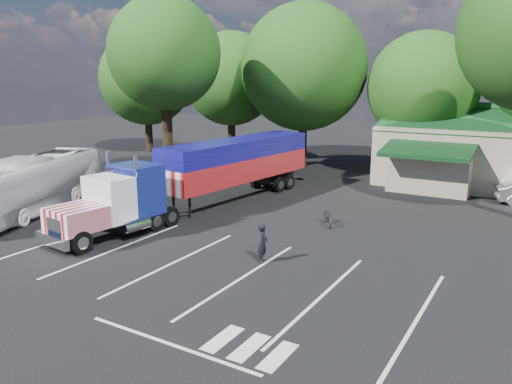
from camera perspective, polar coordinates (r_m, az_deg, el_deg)
The scene contains 10 objects.
ground at distance 25.22m, azimuth -0.48°, elevation -3.82°, with size 120.00×120.00×0.00m, color black.
tree_row_a at distance 50.72m, azimuth -12.42°, elevation 12.55°, with size 9.00×9.00×11.68m.
tree_row_b at distance 46.14m, azimuth -2.87°, elevation 12.78°, with size 8.40×8.40×11.35m.
tree_row_c at distance 40.80m, azimuth 5.51°, elevation 13.98°, with size 10.00×10.00×13.05m.
tree_row_d at distance 39.08m, azimuth 18.55°, elevation 11.30°, with size 8.00×8.00×10.60m.
tree_near_left at distance 35.25m, azimuth -10.42°, elevation 15.26°, with size 7.60×7.60×12.65m.
semi_truck at distance 28.44m, azimuth -5.13°, elevation 2.55°, with size 4.42×18.41×3.83m.
woman at distance 20.11m, azimuth 0.79°, elevation -5.87°, with size 0.58×0.38×1.59m, color black.
bicycle at distance 25.42m, azimuth 8.22°, elevation -2.73°, with size 0.62×1.77×0.93m, color black.
tour_bus at distance 30.22m, azimuth -24.04°, elevation 0.86°, with size 2.57×11.00×3.07m, color silver.
Camera 1 is at (12.55, -20.62, 7.30)m, focal length 35.00 mm.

